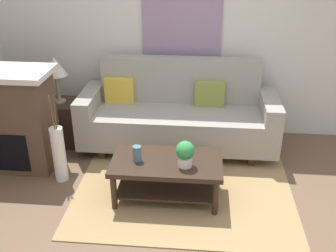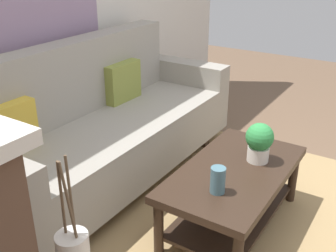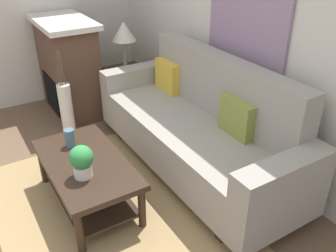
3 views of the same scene
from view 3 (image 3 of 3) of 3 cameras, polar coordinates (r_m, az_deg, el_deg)
name	(u,v)px [view 3 (image 3 of 3)]	position (r m, az deg, el deg)	size (l,w,h in m)	color
ground_plane	(49,233)	(3.11, -18.02, -15.56)	(9.02, 9.02, 0.00)	brown
wall_back	(262,25)	(3.34, 14.53, 14.99)	(5.02, 0.10, 2.70)	silver
area_rug	(109,209)	(3.19, -9.24, -12.70)	(2.25, 1.70, 0.01)	#A38456
couch	(198,128)	(3.43, 4.78, -0.38)	(2.37, 0.84, 1.08)	gray
throw_pillow_mustard	(168,76)	(3.95, 0.01, 7.80)	(0.36, 0.12, 0.32)	gold
throw_pillow_olive	(238,118)	(3.13, 10.82, 1.31)	(0.36, 0.12, 0.32)	olive
coffee_table	(87,173)	(3.10, -12.57, -7.11)	(1.10, 0.60, 0.43)	#332319
tabletop_vase	(70,138)	(3.23, -15.07, -1.78)	(0.09, 0.09, 0.16)	slate
potted_plant_tabletop	(82,161)	(2.80, -13.31, -5.27)	(0.18, 0.18, 0.26)	white
side_table	(127,90)	(4.64, -6.39, 5.60)	(0.44, 0.44, 0.56)	#332319
table_lamp	(124,33)	(4.40, -6.90, 14.15)	(0.28, 0.28, 0.57)	gray
fireplace	(69,67)	(4.64, -15.24, 8.83)	(1.02, 0.58, 1.16)	brown
floor_vase	(67,111)	(4.14, -15.50, 2.19)	(0.14, 0.14, 0.63)	white
floor_vase_branch_a	(61,69)	(3.93, -16.36, 8.53)	(0.01, 0.01, 0.36)	brown
floor_vase_branch_b	(62,68)	(3.96, -16.25, 8.71)	(0.01, 0.01, 0.36)	brown
floor_vase_branch_c	(58,68)	(3.95, -16.73, 8.60)	(0.01, 0.01, 0.36)	brown
framed_painting	(248,6)	(3.35, 12.36, 17.85)	(0.98, 0.03, 0.97)	gray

